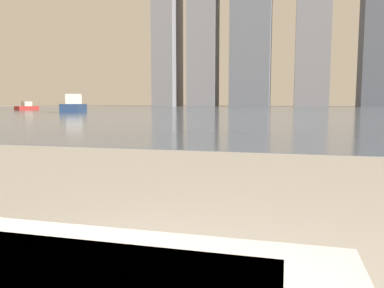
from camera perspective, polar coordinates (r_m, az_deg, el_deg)
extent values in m
cube|color=slate|center=(61.97, 13.68, 5.18)|extent=(180.00, 110.00, 0.01)
cube|color=maroon|center=(56.23, -23.86, 5.02)|extent=(1.89, 3.30, 0.55)
cube|color=#B2A893|center=(56.23, -23.89, 5.62)|extent=(1.07, 1.34, 0.63)
cube|color=navy|center=(39.35, -17.54, 5.21)|extent=(3.25, 5.18, 0.86)
cube|color=silver|center=(39.35, -17.58, 6.55)|extent=(1.78, 2.14, 0.98)
cube|color=slate|center=(123.82, 1.73, 18.66)|extent=(9.04, 7.66, 55.32)
cube|color=slate|center=(120.57, 9.01, 16.72)|extent=(11.96, 10.35, 46.19)
cube|color=slate|center=(119.80, 17.95, 15.46)|extent=(9.79, 6.32, 41.63)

